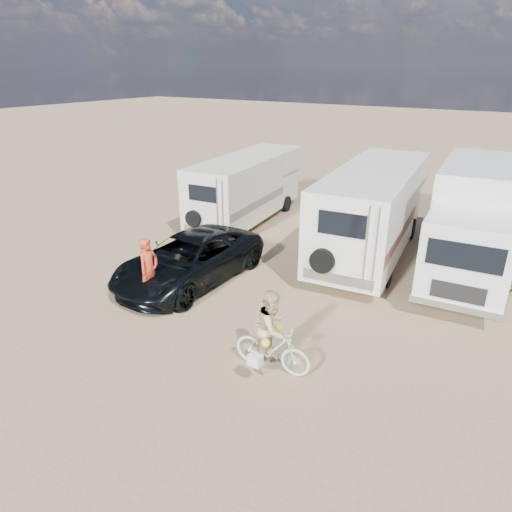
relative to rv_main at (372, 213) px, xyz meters
The scene contains 11 objects.
ground 6.91m from the rv_main, 94.00° to the right, with size 140.00×140.00×0.00m, color #9D815D.
rv_main is the anchor object (origin of this frame).
rv_left 6.02m from the rv_main, behind, with size 2.19×7.05×2.86m, color silver, non-canonical shape.
box_truck 3.31m from the rv_main, ahead, with size 2.45×7.44×3.55m, color silver, non-canonical shape.
dark_suv 6.70m from the rv_main, 128.53° to the right, with size 2.52×5.47×1.52m, color black.
bike_man 8.21m from the rv_main, 119.72° to the right, with size 0.56×1.62×0.85m, color orange.
bike_woman 7.88m from the rv_main, 86.90° to the right, with size 0.53×1.86×1.12m, color beige.
rider_man 8.16m from the rv_main, 119.72° to the right, with size 0.70×0.46×1.91m, color #BF3A1F.
rider_woman 7.84m from the rv_main, 86.90° to the right, with size 0.89×0.69×1.83m, color tan.
cooler 4.87m from the rv_main, 135.19° to the right, with size 0.61×0.44×0.49m, color #2A5E86.
crate 3.36m from the rv_main, 65.37° to the right, with size 0.40×0.40×0.32m, color olive.
Camera 1 is at (5.14, -8.56, 6.47)m, focal length 31.74 mm.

